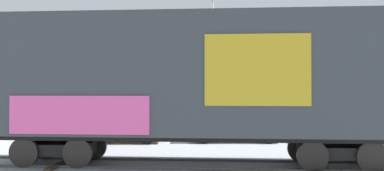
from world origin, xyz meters
name	(u,v)px	position (x,y,z in m)	size (l,w,h in m)	color
ground_plane	(154,165)	(0.00, 0.00, 0.00)	(260.00, 260.00, 0.00)	#B2B5BC
track	(115,163)	(-1.28, 0.12, 0.04)	(60.01, 4.67, 0.08)	#4C4742
freight_car	(194,78)	(1.26, 0.00, 2.77)	(13.35, 3.57, 4.91)	#33383D
flagpole	(213,38)	(2.23, 11.88, 5.71)	(0.18, 1.50, 9.10)	silver
hillside	(194,76)	(0.02, 61.36, 5.18)	(151.27, 31.58, 15.02)	gray
parked_car_tan	(113,123)	(-2.59, 5.27, 0.87)	(4.68, 2.37, 1.68)	#9E8966
parked_car_silver	(233,123)	(2.97, 5.74, 0.86)	(4.34, 2.10, 1.69)	#B7BABF
parked_car_blue	(344,125)	(8.07, 5.54, 0.78)	(4.45, 2.10, 1.51)	navy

